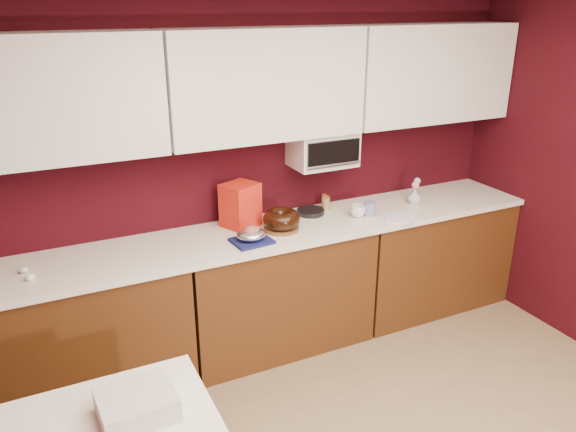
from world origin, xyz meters
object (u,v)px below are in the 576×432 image
(foil_ham_nest, at_px, (252,234))
(coffee_mug, at_px, (358,210))
(newspaper_stack, at_px, (137,405))
(blue_jar, at_px, (369,209))
(flower_vase, at_px, (415,196))
(toaster_oven, at_px, (322,148))
(bundt_cake, at_px, (281,219))
(pandoro_box, at_px, (240,205))

(foil_ham_nest, xyz_separation_m, coffee_mug, (0.86, 0.09, -0.00))
(coffee_mug, relative_size, newspaper_stack, 0.34)
(foil_ham_nest, xyz_separation_m, blue_jar, (0.95, 0.08, -0.00))
(blue_jar, relative_size, flower_vase, 0.79)
(foil_ham_nest, relative_size, coffee_mug, 1.89)
(blue_jar, bearing_deg, foil_ham_nest, -175.20)
(flower_vase, height_order, newspaper_stack, flower_vase)
(toaster_oven, distance_m, flower_vase, 0.85)
(bundt_cake, height_order, pandoro_box, pandoro_box)
(flower_vase, relative_size, newspaper_stack, 0.42)
(blue_jar, bearing_deg, toaster_oven, 140.02)
(flower_vase, bearing_deg, newspaper_stack, -151.88)
(foil_ham_nest, bearing_deg, newspaper_stack, -130.86)
(bundt_cake, bearing_deg, foil_ham_nest, -158.20)
(pandoro_box, bearing_deg, toaster_oven, -22.70)
(bundt_cake, distance_m, pandoro_box, 0.30)
(foil_ham_nest, distance_m, coffee_mug, 0.86)
(coffee_mug, xyz_separation_m, flower_vase, (0.54, 0.05, 0.01))
(bundt_cake, distance_m, flower_vase, 1.14)
(toaster_oven, xyz_separation_m, bundt_cake, (-0.42, -0.20, -0.39))
(flower_vase, bearing_deg, toaster_oven, 167.23)
(coffee_mug, height_order, blue_jar, coffee_mug)
(newspaper_stack, bearing_deg, toaster_oven, 40.92)
(toaster_oven, distance_m, blue_jar, 0.55)
(blue_jar, bearing_deg, newspaper_stack, -147.91)
(bundt_cake, bearing_deg, pandoro_box, 138.20)
(foil_ham_nest, relative_size, newspaper_stack, 0.64)
(coffee_mug, bearing_deg, pandoro_box, 165.56)
(coffee_mug, distance_m, blue_jar, 0.09)
(pandoro_box, bearing_deg, bundt_cake, -65.18)
(toaster_oven, height_order, foil_ham_nest, toaster_oven)
(pandoro_box, relative_size, blue_jar, 3.00)
(bundt_cake, distance_m, foil_ham_nest, 0.28)
(pandoro_box, bearing_deg, flower_vase, -29.93)
(toaster_oven, xyz_separation_m, blue_jar, (0.27, -0.23, -0.42))
(bundt_cake, xyz_separation_m, pandoro_box, (-0.22, 0.20, 0.07))
(bundt_cake, height_order, blue_jar, bundt_cake)
(toaster_oven, bearing_deg, coffee_mug, -50.45)
(bundt_cake, distance_m, newspaper_stack, 1.75)
(foil_ham_nest, bearing_deg, toaster_oven, 24.30)
(flower_vase, bearing_deg, blue_jar, -172.04)
(blue_jar, height_order, newspaper_stack, blue_jar)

